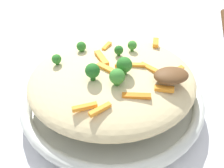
% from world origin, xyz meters
% --- Properties ---
extents(ground_plane, '(2.40, 2.40, 0.00)m').
position_xyz_m(ground_plane, '(0.00, 0.00, 0.00)').
color(ground_plane, silver).
extents(serving_bowl, '(0.34, 0.34, 0.05)m').
position_xyz_m(serving_bowl, '(0.00, 0.00, 0.02)').
color(serving_bowl, silver).
rests_on(serving_bowl, ground_plane).
extents(pasta_mound, '(0.30, 0.27, 0.06)m').
position_xyz_m(pasta_mound, '(0.00, 0.00, 0.07)').
color(pasta_mound, beige).
rests_on(pasta_mound, serving_bowl).
extents(carrot_piece_0, '(0.03, 0.03, 0.01)m').
position_xyz_m(carrot_piece_0, '(0.06, -0.01, 0.10)').
color(carrot_piece_0, orange).
rests_on(carrot_piece_0, pasta_mound).
extents(carrot_piece_1, '(0.02, 0.04, 0.01)m').
position_xyz_m(carrot_piece_1, '(-0.02, 0.02, 0.11)').
color(carrot_piece_1, orange).
rests_on(carrot_piece_1, pasta_mound).
extents(carrot_piece_2, '(0.04, 0.02, 0.01)m').
position_xyz_m(carrot_piece_2, '(0.02, -0.08, 0.10)').
color(carrot_piece_2, orange).
rests_on(carrot_piece_2, pasta_mound).
extents(carrot_piece_3, '(0.02, 0.03, 0.01)m').
position_xyz_m(carrot_piece_3, '(0.10, 0.06, 0.10)').
color(carrot_piece_3, orange).
rests_on(carrot_piece_3, pasta_mound).
extents(carrot_piece_4, '(0.03, 0.02, 0.01)m').
position_xyz_m(carrot_piece_4, '(-0.03, -0.10, 0.10)').
color(carrot_piece_4, orange).
rests_on(carrot_piece_4, pasta_mound).
extents(carrot_piece_5, '(0.04, 0.01, 0.01)m').
position_xyz_m(carrot_piece_5, '(-0.05, -0.09, 0.10)').
color(carrot_piece_5, orange).
rests_on(carrot_piece_5, pasta_mound).
extents(carrot_piece_6, '(0.03, 0.02, 0.01)m').
position_xyz_m(carrot_piece_6, '(0.07, -0.07, 0.10)').
color(carrot_piece_6, orange).
rests_on(carrot_piece_6, pasta_mound).
extents(carrot_piece_7, '(0.03, 0.02, 0.01)m').
position_xyz_m(carrot_piece_7, '(0.02, 0.00, 0.11)').
color(carrot_piece_7, orange).
rests_on(carrot_piece_7, pasta_mound).
extents(carrot_piece_8, '(0.04, 0.02, 0.01)m').
position_xyz_m(carrot_piece_8, '(0.10, -0.03, 0.10)').
color(carrot_piece_8, orange).
rests_on(carrot_piece_8, pasta_mound).
extents(carrot_piece_9, '(0.03, 0.03, 0.01)m').
position_xyz_m(carrot_piece_9, '(-0.01, -0.01, 0.11)').
color(carrot_piece_9, orange).
rests_on(carrot_piece_9, pasta_mound).
extents(carrot_piece_10, '(0.04, 0.01, 0.01)m').
position_xyz_m(carrot_piece_10, '(0.04, -0.01, 0.11)').
color(carrot_piece_10, orange).
rests_on(carrot_piece_10, pasta_mound).
extents(carrot_piece_11, '(0.02, 0.03, 0.01)m').
position_xyz_m(carrot_piece_11, '(-0.00, 0.06, 0.10)').
color(carrot_piece_11, orange).
rests_on(carrot_piece_11, pasta_mound).
extents(broccoli_floret_0, '(0.02, 0.02, 0.02)m').
position_xyz_m(broccoli_floret_0, '(-0.05, 0.06, 0.11)').
color(broccoli_floret_0, '#296820').
rests_on(broccoli_floret_0, pasta_mound).
extents(broccoli_floret_1, '(0.02, 0.02, 0.02)m').
position_xyz_m(broccoli_floret_1, '(0.04, 0.04, 0.11)').
color(broccoli_floret_1, '#377928').
rests_on(broccoli_floret_1, pasta_mound).
extents(broccoli_floret_2, '(0.02, 0.02, 0.03)m').
position_xyz_m(broccoli_floret_2, '(-0.00, -0.05, 0.12)').
color(broccoli_floret_2, '#377928').
rests_on(broccoli_floret_2, pasta_mound).
extents(broccoli_floret_3, '(0.03, 0.03, 0.03)m').
position_xyz_m(broccoli_floret_3, '(0.02, -0.03, 0.12)').
color(broccoli_floret_3, '#296820').
rests_on(broccoli_floret_3, pasta_mound).
extents(broccoli_floret_4, '(0.02, 0.02, 0.02)m').
position_xyz_m(broccoli_floret_4, '(0.02, 0.03, 0.12)').
color(broccoli_floret_4, '#205B1C').
rests_on(broccoli_floret_4, pasta_mound).
extents(broccoli_floret_5, '(0.02, 0.02, 0.02)m').
position_xyz_m(broccoli_floret_5, '(-0.09, 0.03, 0.11)').
color(broccoli_floret_5, '#296820').
rests_on(broccoli_floret_5, pasta_mound).
extents(broccoli_floret_6, '(0.02, 0.02, 0.03)m').
position_xyz_m(broccoli_floret_6, '(-0.04, -0.03, 0.12)').
color(broccoli_floret_6, '#205B1C').
rests_on(broccoli_floret_6, pasta_mound).
extents(serving_spoon, '(0.13, 0.16, 0.09)m').
position_xyz_m(serving_spoon, '(0.12, -0.06, 0.13)').
color(serving_spoon, brown).
rests_on(serving_spoon, pasta_mound).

